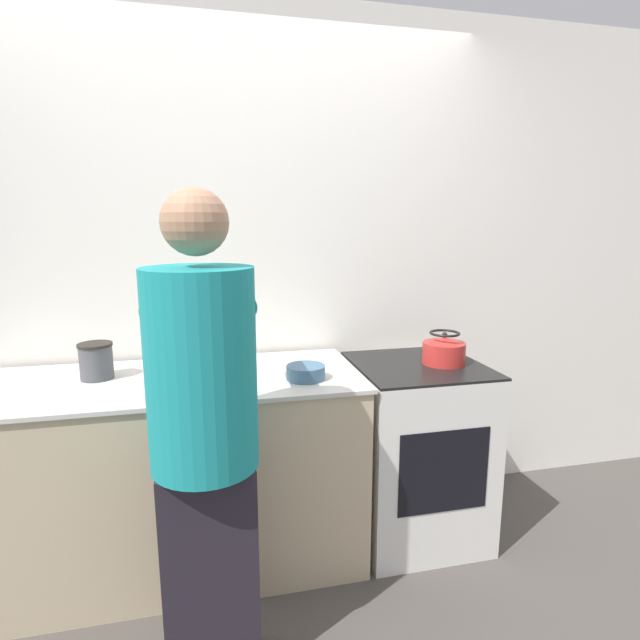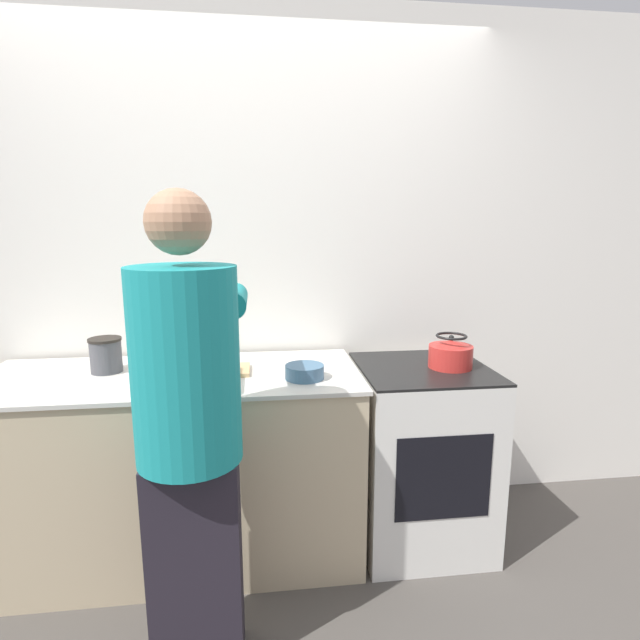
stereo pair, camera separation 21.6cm
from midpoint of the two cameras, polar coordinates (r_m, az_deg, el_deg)
The scene contains 10 objects.
ground_plane at distance 2.41m, azimuth -5.50°, elevation -28.83°, with size 12.00×12.00×0.00m, color #4C4742.
wall_back at distance 2.60m, azimuth -6.54°, elevation 5.56°, with size 8.00×0.05×2.60m.
counter at distance 2.47m, azimuth -13.58°, elevation -15.89°, with size 1.68×0.69×0.88m.
oven at distance 2.58m, azimuth 13.84°, elevation -14.69°, with size 0.60×0.61×0.88m.
person at distance 1.72m, azimuth -11.19°, elevation -11.56°, with size 0.39×0.63×1.65m.
cutting_board at distance 2.29m, azimuth -10.21°, elevation -5.79°, with size 0.38×0.19×0.02m.
knife at distance 2.27m, azimuth -10.08°, elevation -5.57°, with size 0.19×0.07×0.01m.
kettle at distance 2.43m, azimuth 17.19°, elevation -3.73°, with size 0.20×0.20×0.16m.
bowl_prep at distance 2.17m, azimuth 1.09°, elevation -5.98°, with size 0.17×0.17×0.06m.
canister_jar at distance 2.41m, azimuth -20.96°, elevation -3.79°, with size 0.14×0.14×0.16m.
Camera 2 is at (0.08, -1.87, 1.55)m, focal length 28.00 mm.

